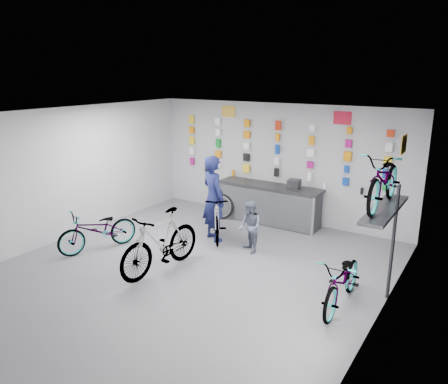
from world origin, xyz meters
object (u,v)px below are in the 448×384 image
Objects in this scene: bike_center at (161,242)px; clerk at (213,198)px; bike_service at (216,216)px; bike_left at (98,230)px; bike_right at (343,281)px; customer at (250,227)px; counter at (269,204)px.

bike_center is 1.02× the size of clerk.
bike_service is 0.46m from clerk.
bike_left is 1.00× the size of bike_right.
bike_center is at bearing -82.30° from customer.
clerk is (-0.07, 1.93, 0.38)m from bike_center.
counter is at bearing 77.69° from bike_left.
bike_left is 1.83m from bike_center.
bike_left is 5.23m from bike_right.
bike_center is at bearing -171.68° from bike_right.
clerk is at bearing 157.27° from bike_right.
counter is at bearing 142.85° from customer.
bike_right is at bearing 15.34° from bike_center.
bike_right is (3.38, 0.57, -0.14)m from bike_center.
bike_service is 0.91× the size of clerk.
customer is (-2.39, 1.15, 0.11)m from bike_right.
clerk is 1.73× the size of customer.
bike_service is at bearing 98.29° from bike_center.
customer is (1.08, -0.32, 0.03)m from bike_service.
clerk is (0.02, -0.11, 0.45)m from bike_service.
counter is at bearing 132.20° from bike_right.
bike_right is (2.91, -3.07, -0.03)m from counter.
bike_right is 0.98× the size of bike_service.
customer is (0.99, 1.72, -0.03)m from bike_center.
clerk reaches higher than bike_left.
bike_service is at bearing -158.72° from customer.
clerk is at bearing 97.92° from bike_center.
bike_center is 1.15× the size of bike_right.
counter is 1.52× the size of bike_service.
bike_center is at bearing 18.43° from bike_left.
counter is 1.55× the size of bike_right.
bike_center reaches higher than bike_left.
customer is at bearing 153.00° from bike_right.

